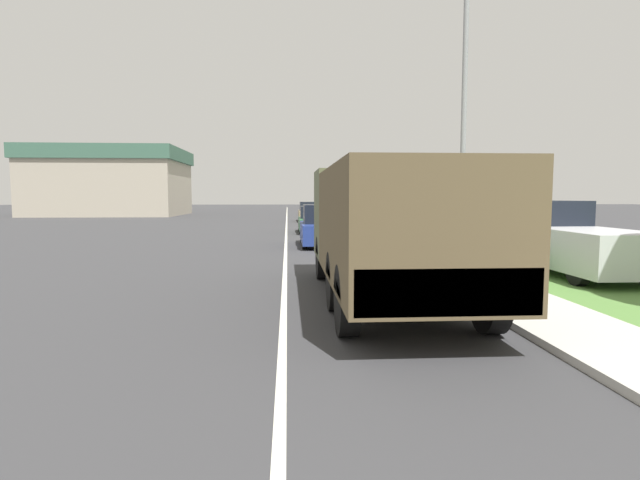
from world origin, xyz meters
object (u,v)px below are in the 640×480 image
(pickup_truck, at_px, (565,239))
(car_second_ahead, at_px, (314,221))
(military_truck, at_px, (387,223))
(lamp_post, at_px, (457,91))
(car_nearest_ahead, at_px, (324,228))
(car_third_ahead, at_px, (310,213))

(pickup_truck, bearing_deg, car_second_ahead, 111.38)
(military_truck, relative_size, lamp_post, 0.98)
(military_truck, xyz_separation_m, lamp_post, (2.50, 3.27, 3.29))
(car_second_ahead, distance_m, lamp_post, 16.41)
(car_second_ahead, relative_size, lamp_post, 0.52)
(car_nearest_ahead, distance_m, car_third_ahead, 20.48)
(car_third_ahead, height_order, pickup_truck, pickup_truck)
(car_second_ahead, height_order, lamp_post, lamp_post)
(car_nearest_ahead, height_order, lamp_post, lamp_post)
(pickup_truck, relative_size, lamp_post, 0.67)
(car_third_ahead, relative_size, pickup_truck, 0.90)
(pickup_truck, height_order, lamp_post, lamp_post)
(car_second_ahead, relative_size, pickup_truck, 0.77)
(military_truck, relative_size, car_third_ahead, 1.62)
(car_second_ahead, height_order, car_third_ahead, car_third_ahead)
(car_second_ahead, height_order, pickup_truck, pickup_truck)
(military_truck, bearing_deg, pickup_truck, 30.39)
(lamp_post, bearing_deg, car_third_ahead, 95.31)
(military_truck, height_order, car_nearest_ahead, military_truck)
(car_second_ahead, distance_m, car_third_ahead, 12.80)
(car_second_ahead, xyz_separation_m, lamp_post, (2.95, -15.60, 4.16))
(car_nearest_ahead, bearing_deg, car_second_ahead, 90.06)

